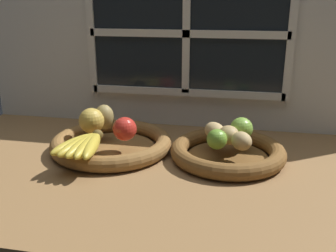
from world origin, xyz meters
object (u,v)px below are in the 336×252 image
fruit_bowl_right (228,152)px  potato_large (229,135)px  apple_red_right (125,129)px  lime_near (217,139)px  potato_small (241,141)px  banana_bunch_front (84,145)px  apple_golden_left (92,121)px  potato_back (237,131)px  potato_oblong (215,131)px  lime_far (241,129)px  pear_brown (104,117)px  fruit_bowl_left (112,144)px

fruit_bowl_right → potato_large: (0.00, -0.00, 4.92)cm
apple_red_right → potato_large: bearing=5.6°
lime_near → potato_small: bearing=6.7°
fruit_bowl_right → banana_bunch_front: banana_bunch_front is taller
fruit_bowl_right → apple_golden_left: (-39.27, 1.37, 6.06)cm
apple_red_right → potato_back: (30.16, 7.50, -1.22)cm
fruit_bowl_right → apple_red_right: bearing=-174.4°
apple_red_right → potato_oblong: 24.81cm
banana_bunch_front → potato_oblong: (32.10, 15.28, 0.67)cm
potato_oblong → potato_large: size_ratio=1.34×
lime_near → lime_far: size_ratio=0.85×
pear_brown → potato_oblong: bearing=-3.5°
potato_oblong → potato_large: 4.93cm
fruit_bowl_right → lime_near: (-2.79, -4.19, 5.05)cm
apple_red_right → pear_brown: 11.71cm
lime_far → apple_golden_left: bearing=-176.2°
banana_bunch_front → potato_oblong: 35.55cm
potato_oblong → potato_large: bearing=-37.9°
lime_near → apple_golden_left: bearing=171.3°
banana_bunch_front → potato_back: 41.77cm
lime_far → fruit_bowl_right: bearing=-127.9°
fruit_bowl_left → potato_back: 35.74cm
potato_oblong → banana_bunch_front: bearing=-154.5°
potato_large → lime_far: (3.26, 4.19, 0.60)cm
fruit_bowl_left → potato_small: size_ratio=5.62×
apple_red_right → lime_near: (25.21, -1.45, -0.63)cm
apple_golden_left → potato_small: bearing=-6.5°
fruit_bowl_left → lime_near: 30.89cm
potato_oblong → potato_small: (7.35, -6.49, 0.04)cm
apple_golden_left → fruit_bowl_right: bearing=-2.0°
potato_small → fruit_bowl_left: bearing=174.6°
apple_red_right → banana_bunch_front: size_ratio=0.37×
apple_red_right → lime_far: bearing=12.5°
potato_oblong → potato_back: (6.05, 1.73, -0.27)cm
pear_brown → potato_large: size_ratio=1.24×
fruit_bowl_right → potato_small: (3.46, -3.46, 4.77)cm
potato_large → apple_red_right: bearing=-174.4°
potato_oblong → lime_near: size_ratio=1.54×
banana_bunch_front → potato_back: size_ratio=2.97×
apple_red_right → potato_small: (31.46, -0.71, -0.91)cm
pear_brown → potato_oblong: pear_brown is taller
pear_brown → banana_bunch_front: size_ratio=0.42×
apple_golden_left → potato_oblong: bearing=2.7°
apple_red_right → potato_oblong: apple_red_right is taller
pear_brown → potato_small: bearing=-11.9°
fruit_bowl_left → fruit_bowl_right: 32.98cm
apple_golden_left → lime_far: (42.53, 2.82, -0.53)cm
lime_far → apple_red_right: bearing=-167.5°
potato_oblong → potato_back: bearing=15.9°
potato_small → lime_far: bearing=91.5°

